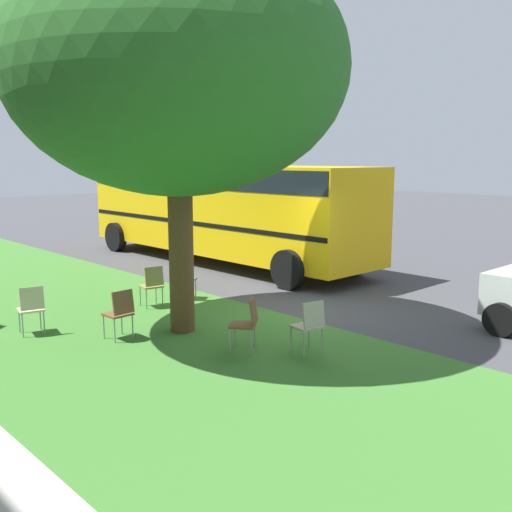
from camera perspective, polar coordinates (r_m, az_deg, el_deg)
ground at (r=11.86m, az=3.94°, el=-5.63°), size 80.00×80.00×0.00m
grass_verge at (r=9.85m, az=-8.98°, el=-8.89°), size 48.00×6.00×0.01m
street_tree at (r=10.44m, az=-7.68°, el=17.59°), size 5.83×5.83×6.74m
chair_1 at (r=11.07m, az=-21.04°, el=-4.59°), size 0.50×0.50×0.88m
chair_2 at (r=9.46m, az=-0.88°, el=-6.29°), size 0.58×0.58×0.88m
chair_3 at (r=12.40m, az=-10.07°, el=-2.61°), size 0.49×0.48×0.88m
chair_4 at (r=9.36m, az=5.22°, el=-6.50°), size 0.49×0.49×0.88m
chair_5 at (r=12.96m, az=-6.97°, el=-2.02°), size 0.58×0.58×0.88m
chair_6 at (r=10.33m, az=-13.12°, el=-5.18°), size 0.44×0.44×0.88m
school_bus at (r=17.50m, az=-3.46°, el=5.13°), size 10.40×2.80×2.88m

